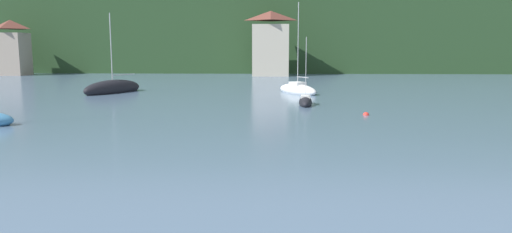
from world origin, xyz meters
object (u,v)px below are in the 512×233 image
at_px(shore_building_westcentral, 271,44).
at_px(sailboat_far_9, 113,89).
at_px(mooring_buoy_near, 366,115).
at_px(sailboat_far_6, 305,102).
at_px(sailboat_far_4, 298,90).
at_px(shore_building_west, 12,48).

xyz_separation_m(shore_building_westcentral, sailboat_far_9, (-16.69, -31.03, -4.84)).
relative_size(sailboat_far_9, mooring_buoy_near, 20.25).
distance_m(sailboat_far_6, sailboat_far_9, 22.39).
height_order(sailboat_far_4, mooring_buoy_near, sailboat_far_4).
height_order(sailboat_far_4, sailboat_far_9, sailboat_far_4).
relative_size(shore_building_westcentral, sailboat_far_6, 1.81).
height_order(shore_building_west, sailboat_far_6, shore_building_west).
relative_size(sailboat_far_4, mooring_buoy_near, 22.33).
bearing_deg(sailboat_far_6, sailboat_far_9, 67.04).
relative_size(shore_building_west, mooring_buoy_near, 21.40).
bearing_deg(sailboat_far_4, sailboat_far_6, 150.44).
bearing_deg(sailboat_far_9, mooring_buoy_near, 82.48).
bearing_deg(shore_building_westcentral, sailboat_far_4, -84.09).
distance_m(shore_building_west, sailboat_far_4, 57.10).
bearing_deg(shore_building_west, shore_building_westcentral, 0.07).
relative_size(sailboat_far_4, sailboat_far_9, 1.10).
distance_m(sailboat_far_4, sailboat_far_9, 19.87).
bearing_deg(sailboat_far_4, mooring_buoy_near, 163.85).
xyz_separation_m(shore_building_west, shore_building_westcentral, (44.84, 0.06, 0.68)).
bearing_deg(mooring_buoy_near, sailboat_far_9, 146.50).
xyz_separation_m(shore_building_west, sailboat_far_9, (28.16, -30.97, -4.16)).
height_order(sailboat_far_9, mooring_buoy_near, sailboat_far_9).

